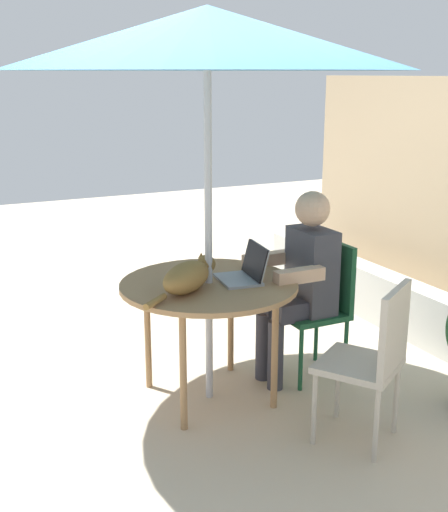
# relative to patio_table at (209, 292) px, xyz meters

# --- Properties ---
(ground_plane) EXTENTS (14.00, 14.00, 0.00)m
(ground_plane) POSITION_rel_patio_table_xyz_m (0.00, 0.00, -0.68)
(ground_plane) COLOR #BCAD93
(planter_wall_low) EXTENTS (4.26, 0.20, 0.41)m
(planter_wall_low) POSITION_rel_patio_table_xyz_m (0.00, 1.78, -0.48)
(planter_wall_low) COLOR beige
(planter_wall_low) RESTS_ON ground
(patio_table) EXTENTS (1.06, 1.06, 0.74)m
(patio_table) POSITION_rel_patio_table_xyz_m (0.00, 0.00, 0.00)
(patio_table) COLOR #9E754C
(patio_table) RESTS_ON ground
(patio_umbrella) EXTENTS (2.24, 2.24, 2.28)m
(patio_umbrella) POSITION_rel_patio_table_xyz_m (0.00, 0.00, 1.43)
(patio_umbrella) COLOR #B7B7BC
(patio_umbrella) RESTS_ON ground
(chair_occupied) EXTENTS (0.40, 0.40, 0.89)m
(chair_occupied) POSITION_rel_patio_table_xyz_m (0.00, 0.81, -0.16)
(chair_occupied) COLOR #194C2D
(chair_occupied) RESTS_ON ground
(chair_empty) EXTENTS (0.55, 0.55, 0.89)m
(chair_empty) POSITION_rel_patio_table_xyz_m (0.86, 0.56, -0.16)
(chair_empty) COLOR #B2A899
(chair_empty) RESTS_ON ground
(person_seated) EXTENTS (0.48, 0.48, 1.23)m
(person_seated) POSITION_rel_patio_table_xyz_m (0.00, 0.65, 0.01)
(person_seated) COLOR #3F3F47
(person_seated) RESTS_ON ground
(laptop) EXTENTS (0.33, 0.29, 0.21)m
(laptop) POSITION_rel_patio_table_xyz_m (0.06, 0.22, 0.12)
(laptop) COLOR gray
(laptop) RESTS_ON patio_table
(cat) EXTENTS (0.41, 0.56, 0.17)m
(cat) POSITION_rel_patio_table_xyz_m (0.09, -0.17, 0.14)
(cat) COLOR olive
(cat) RESTS_ON patio_table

